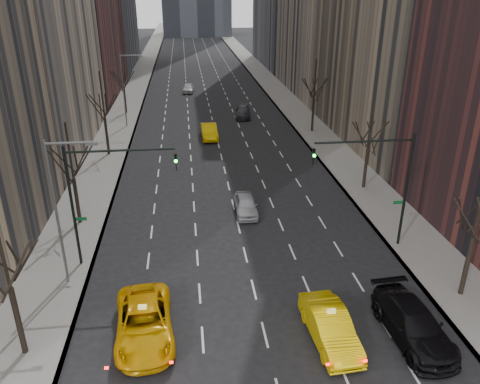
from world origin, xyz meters
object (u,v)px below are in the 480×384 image
object	(u,v)px
silver_sedan_ahead	(246,205)
parked_suv_black	(413,324)
taxi_sedan	(330,327)
taxi_suv	(144,323)

from	to	relation	value
silver_sedan_ahead	parked_suv_black	xyz separation A→B (m)	(6.66, -15.41, 0.15)
taxi_sedan	parked_suv_black	bearing A→B (deg)	-7.92
silver_sedan_ahead	parked_suv_black	bearing A→B (deg)	-65.81
silver_sedan_ahead	taxi_suv	bearing A→B (deg)	-116.37
taxi_sedan	parked_suv_black	xyz separation A→B (m)	(4.29, -0.30, 0.02)
taxi_suv	parked_suv_black	xyz separation A→B (m)	(13.69, -1.71, 0.01)
silver_sedan_ahead	taxi_sedan	bearing A→B (deg)	-80.29
taxi_suv	parked_suv_black	size ratio (longest dim) A/B	1.03
silver_sedan_ahead	parked_suv_black	distance (m)	16.78
taxi_sedan	parked_suv_black	size ratio (longest dim) A/B	0.86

